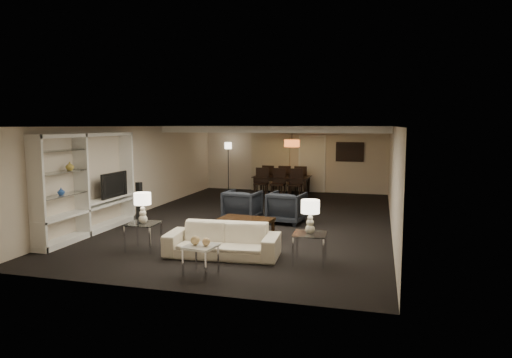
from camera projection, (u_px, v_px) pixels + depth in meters
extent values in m
plane|color=black|center=(256.00, 219.00, 12.30)|extent=(11.00, 11.00, 0.00)
cube|color=silver|center=(256.00, 126.00, 12.01)|extent=(7.00, 11.00, 0.02)
cube|color=beige|center=(294.00, 159.00, 17.42)|extent=(7.00, 0.02, 2.50)
cube|color=beige|center=(160.00, 210.00, 6.88)|extent=(7.00, 0.02, 2.50)
cube|color=beige|center=(138.00, 170.00, 13.07)|extent=(0.02, 11.00, 2.50)
cube|color=beige|center=(393.00, 177.00, 11.24)|extent=(0.02, 11.00, 2.50)
cube|color=silver|center=(283.00, 129.00, 15.37)|extent=(7.00, 4.00, 0.20)
cube|color=beige|center=(270.00, 160.00, 17.59)|extent=(1.50, 0.12, 2.40)
cube|color=silver|center=(312.00, 164.00, 17.23)|extent=(0.90, 0.05, 2.10)
cube|color=#142D38|center=(350.00, 152.00, 16.80)|extent=(0.95, 0.04, 0.65)
cylinder|color=#D8591E|center=(292.00, 143.00, 15.35)|extent=(0.52, 0.52, 0.24)
imported|color=beige|center=(222.00, 240.00, 8.82)|extent=(2.24, 1.00, 0.64)
imported|color=black|center=(242.00, 205.00, 12.13)|extent=(0.95, 0.98, 0.81)
imported|color=black|center=(287.00, 208.00, 11.81)|extent=(0.98, 1.01, 0.81)
sphere|color=#D9B272|center=(195.00, 240.00, 7.76)|extent=(0.16, 0.16, 0.16)
sphere|color=#E4B679|center=(206.00, 242.00, 7.71)|extent=(0.14, 0.14, 0.14)
imported|color=black|center=(110.00, 185.00, 11.35)|extent=(1.07, 0.14, 0.62)
imported|color=#2650A6|center=(61.00, 191.00, 9.64)|extent=(0.15, 0.15, 0.16)
imported|color=#AD9239|center=(70.00, 166.00, 9.88)|extent=(0.18, 0.18, 0.18)
cube|color=black|center=(139.00, 205.00, 11.35)|extent=(0.15, 0.15, 1.13)
imported|color=black|center=(282.00, 186.00, 16.38)|extent=(2.00, 1.12, 0.70)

